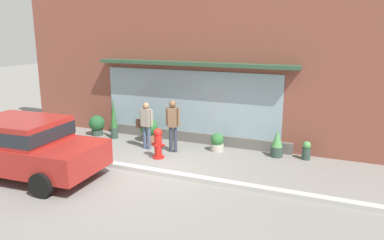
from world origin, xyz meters
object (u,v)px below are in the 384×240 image
at_px(parked_car_red, 24,144).
at_px(potted_plant_doorstep, 149,129).
at_px(pedestrian_passerby, 173,122).
at_px(pedestrian_with_handbag, 146,122).
at_px(potted_plant_near_hydrant, 97,124).
at_px(potted_plant_window_center, 306,150).
at_px(potted_plant_low_front, 114,119).
at_px(fire_hydrant, 158,143).
at_px(potted_plant_corner_tall, 277,144).
at_px(potted_plant_by_entrance, 217,142).

bearing_deg(parked_car_red, potted_plant_doorstep, 67.43).
bearing_deg(pedestrian_passerby, potted_plant_doorstep, 140.39).
xyz_separation_m(pedestrian_with_handbag, potted_plant_near_hydrant, (-2.53, 0.71, -0.49)).
xyz_separation_m(pedestrian_with_handbag, potted_plant_doorstep, (-0.35, 0.79, -0.45)).
xyz_separation_m(parked_car_red, potted_plant_near_hydrant, (-0.77, 4.07, -0.48)).
distance_m(potted_plant_near_hydrant, potted_plant_doorstep, 2.18).
xyz_separation_m(parked_car_red, potted_plant_window_center, (6.75, 4.36, -0.60)).
distance_m(potted_plant_window_center, potted_plant_low_front, 6.71).
relative_size(fire_hydrant, potted_plant_near_hydrant, 1.25).
height_order(pedestrian_with_handbag, potted_plant_doorstep, pedestrian_with_handbag).
relative_size(pedestrian_with_handbag, potted_plant_corner_tall, 1.81).
relative_size(pedestrian_passerby, potted_plant_by_entrance, 2.86).
height_order(pedestrian_passerby, potted_plant_low_front, pedestrian_passerby).
distance_m(potted_plant_by_entrance, potted_plant_corner_tall, 1.90).
xyz_separation_m(parked_car_red, potted_plant_corner_tall, (5.87, 4.26, -0.47)).
relative_size(potted_plant_low_front, potted_plant_corner_tall, 1.71).
height_order(potted_plant_low_front, potted_plant_doorstep, potted_plant_low_front).
relative_size(pedestrian_passerby, potted_plant_window_center, 2.97).
bearing_deg(potted_plant_by_entrance, potted_plant_corner_tall, 6.16).
relative_size(potted_plant_near_hydrant, potted_plant_doorstep, 0.92).
bearing_deg(pedestrian_with_handbag, potted_plant_near_hydrant, -10.91).
height_order(pedestrian_passerby, potted_plant_window_center, pedestrian_passerby).
bearing_deg(potted_plant_window_center, potted_plant_corner_tall, -173.72).
relative_size(pedestrian_with_handbag, potted_plant_window_center, 2.74).
bearing_deg(potted_plant_near_hydrant, parked_car_red, -79.26).
distance_m(parked_car_red, potted_plant_corner_tall, 7.27).
xyz_separation_m(pedestrian_with_handbag, potted_plant_corner_tall, (4.11, 0.91, -0.49)).
height_order(potted_plant_by_entrance, potted_plant_corner_tall, potted_plant_corner_tall).
xyz_separation_m(pedestrian_passerby, potted_plant_corner_tall, (3.15, 0.86, -0.58)).
bearing_deg(potted_plant_window_center, pedestrian_with_handbag, -168.61).
distance_m(potted_plant_near_hydrant, potted_plant_by_entrance, 4.76).
relative_size(potted_plant_low_front, potted_plant_doorstep, 1.80).
distance_m(pedestrian_with_handbag, parked_car_red, 3.79).
height_order(potted_plant_near_hydrant, potted_plant_by_entrance, potted_plant_near_hydrant).
bearing_deg(potted_plant_window_center, pedestrian_passerby, -166.68).
relative_size(fire_hydrant, potted_plant_low_front, 0.64).
bearing_deg(fire_hydrant, potted_plant_by_entrance, 44.11).
bearing_deg(potted_plant_window_center, potted_plant_doorstep, -177.67).
height_order(potted_plant_window_center, potted_plant_corner_tall, potted_plant_corner_tall).
bearing_deg(pedestrian_passerby, parked_car_red, -138.92).
bearing_deg(potted_plant_near_hydrant, potted_plant_window_center, 2.25).
xyz_separation_m(fire_hydrant, potted_plant_by_entrance, (1.42, 1.38, -0.18)).
bearing_deg(potted_plant_doorstep, potted_plant_window_center, 2.33).
height_order(pedestrian_passerby, potted_plant_by_entrance, pedestrian_passerby).
distance_m(pedestrian_passerby, potted_plant_window_center, 4.20).
xyz_separation_m(potted_plant_window_center, potted_plant_corner_tall, (-0.87, -0.10, 0.13)).
distance_m(pedestrian_with_handbag, potted_plant_by_entrance, 2.42).
bearing_deg(potted_plant_window_center, fire_hydrant, -158.12).
bearing_deg(potted_plant_low_front, pedestrian_passerby, -12.09).
bearing_deg(fire_hydrant, parked_car_red, -133.77).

